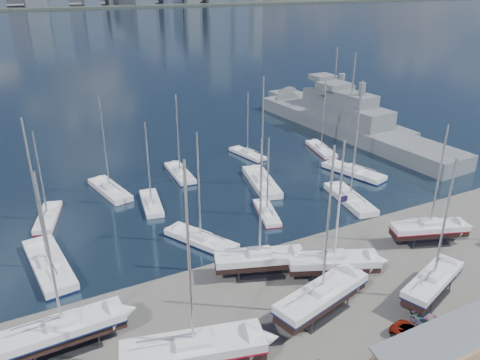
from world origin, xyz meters
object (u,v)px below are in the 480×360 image
sailboat_cradle_0 (63,330)px  flagpole (337,236)px  naval_ship_east (348,127)px  naval_ship_west (332,112)px

sailboat_cradle_0 → flagpole: 27.26m
naval_ship_east → flagpole: 55.33m
naval_ship_east → naval_ship_west: bearing=-24.1°
naval_ship_east → naval_ship_west: (4.23, 11.04, -0.01)m
flagpole → naval_ship_west: bearing=52.4°
naval_ship_west → flagpole: (-40.45, -52.62, 4.53)m
naval_ship_east → flagpole: (-36.22, -41.58, 4.52)m
sailboat_cradle_0 → naval_ship_east: sailboat_cradle_0 is taller
sailboat_cradle_0 → flagpole: sailboat_cradle_0 is taller
flagpole → naval_ship_east: bearing=48.9°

